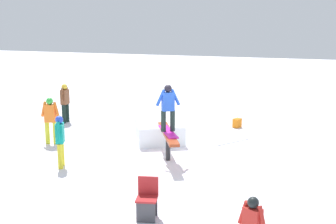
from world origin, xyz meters
The scene contains 10 objects.
ground_plane centered at (0.00, 0.00, 0.00)m, with size 60.00×60.00×0.00m, color white.
rail_feature centered at (0.00, 0.00, 0.72)m, with size 2.43×1.28×0.85m.
snow_kicker_ramp centered at (-1.91, -0.85, 0.33)m, with size 1.80×1.50×0.65m, color white.
main_rider_on_rail centered at (0.00, 0.00, 1.54)m, with size 1.44×0.97×1.40m.
bystander_brown centered at (-3.37, -5.11, 0.85)m, with size 0.64×0.23×1.52m.
bystander_orange centered at (-0.60, -4.15, 0.87)m, with size 0.26×0.65×1.55m.
bystander_teal centered at (1.41, -2.72, 0.83)m, with size 0.61×0.30×1.48m.
loose_snowboard_white centered at (-2.40, 1.48, 0.01)m, with size 1.54×0.28×0.02m, color silver.
folding_chair centered at (3.85, 0.63, 0.41)m, with size 0.51×0.51×0.88m.
backpack_on_snow centered at (-4.41, 1.44, 0.17)m, with size 0.30×0.22×0.34m, color orange.
Camera 1 is at (12.63, 3.57, 4.38)m, focal length 50.00 mm.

